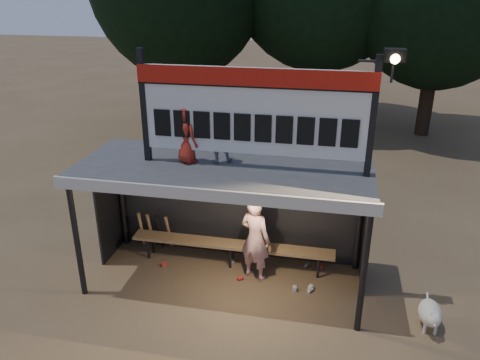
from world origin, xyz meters
name	(u,v)px	position (x,y,z in m)	size (l,w,h in m)	color
ground	(225,280)	(0.00, 0.00, 0.00)	(80.00, 80.00, 0.00)	brown
player	(255,239)	(0.52, 0.22, 0.83)	(0.60, 0.40, 1.65)	silver
child_a	(218,134)	(-0.13, 0.16, 2.81)	(0.47, 0.37, 0.97)	gray
child_b	(187,135)	(-0.65, 0.04, 2.81)	(0.48, 0.31, 0.98)	#A32619
dugout_shelter	(227,185)	(0.00, 0.24, 1.85)	(5.10, 2.08, 2.32)	#3E3E41
scoreboard_assembly	(257,109)	(0.56, -0.01, 3.32)	(4.10, 0.27, 1.99)	black
bench	(232,245)	(0.00, 0.55, 0.43)	(4.00, 0.35, 0.48)	olive
dog	(430,314)	(3.53, -0.63, 0.28)	(0.36, 0.81, 0.49)	beige
bats	(155,230)	(-1.69, 0.82, 0.43)	(0.69, 0.35, 0.84)	#A07C4A
litter	(272,275)	(0.84, 0.29, 0.04)	(3.14, 0.94, 0.08)	red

